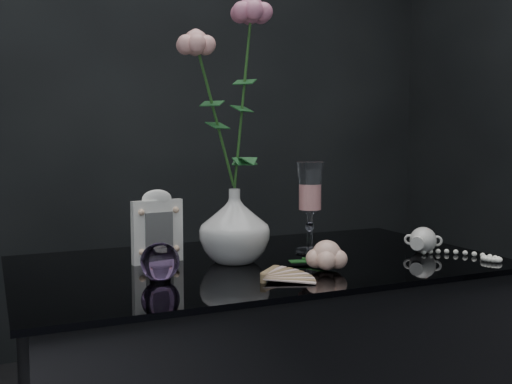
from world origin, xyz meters
name	(u,v)px	position (x,y,z in m)	size (l,w,h in m)	color
vase	(235,226)	(-0.06, 0.06, 0.84)	(0.15, 0.15, 0.16)	silver
wine_glass	(310,207)	(0.15, 0.10, 0.87)	(0.07, 0.07, 0.22)	white
picture_frame	(157,226)	(-0.21, 0.13, 0.84)	(0.12, 0.09, 0.16)	white
paperweight	(160,262)	(-0.25, -0.04, 0.80)	(0.07, 0.07, 0.07)	#A274BD
paper_fan	(263,277)	(-0.08, -0.13, 0.77)	(0.20, 0.16, 0.02)	beige
loose_rose	(327,255)	(0.08, -0.09, 0.79)	(0.14, 0.19, 0.06)	#F7B79F
pearl_jar	(423,239)	(0.39, -0.02, 0.79)	(0.22, 0.23, 0.07)	silver
roses	(229,92)	(-0.07, 0.06, 1.13)	(0.21, 0.11, 0.46)	#FFA39C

